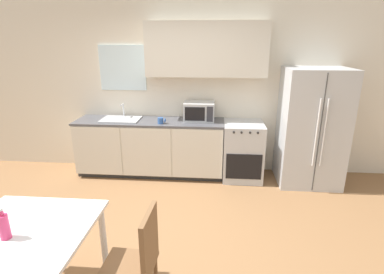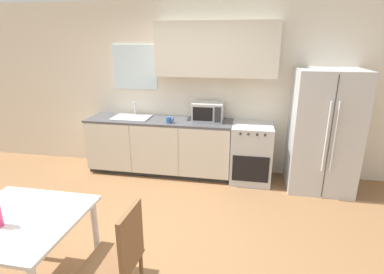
{
  "view_description": "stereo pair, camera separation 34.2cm",
  "coord_description": "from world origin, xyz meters",
  "px_view_note": "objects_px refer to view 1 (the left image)",
  "views": [
    {
      "loc": [
        0.73,
        -2.73,
        2.11
      ],
      "look_at": [
        0.46,
        0.51,
        1.05
      ],
      "focal_mm": 28.0,
      "sensor_mm": 36.0,
      "label": 1
    },
    {
      "loc": [
        1.06,
        -2.69,
        2.11
      ],
      "look_at": [
        0.46,
        0.51,
        1.05
      ],
      "focal_mm": 28.0,
      "sensor_mm": 36.0,
      "label": 2
    }
  ],
  "objects_px": {
    "drink_bottle": "(4,226)",
    "coffee_mug": "(161,121)",
    "refrigerator": "(311,127)",
    "microwave": "(199,111)",
    "dining_table": "(27,241)",
    "oven_range": "(243,151)",
    "dining_chair_side": "(139,258)"
  },
  "relations": [
    {
      "from": "microwave",
      "to": "dining_table",
      "type": "relative_size",
      "value": 0.48
    },
    {
      "from": "oven_range",
      "to": "refrigerator",
      "type": "xyz_separation_m",
      "value": [
        0.99,
        -0.05,
        0.42
      ]
    },
    {
      "from": "dining_table",
      "to": "microwave",
      "type": "bearing_deg",
      "value": 67.3
    },
    {
      "from": "microwave",
      "to": "dining_table",
      "type": "xyz_separation_m",
      "value": [
        -1.15,
        -2.75,
        -0.4
      ]
    },
    {
      "from": "refrigerator",
      "to": "microwave",
      "type": "height_order",
      "value": "refrigerator"
    },
    {
      "from": "coffee_mug",
      "to": "dining_chair_side",
      "type": "distance_m",
      "value": 2.54
    },
    {
      "from": "coffee_mug",
      "to": "oven_range",
      "type": "bearing_deg",
      "value": 6.53
    },
    {
      "from": "refrigerator",
      "to": "coffee_mug",
      "type": "height_order",
      "value": "refrigerator"
    },
    {
      "from": "oven_range",
      "to": "microwave",
      "type": "distance_m",
      "value": 0.92
    },
    {
      "from": "oven_range",
      "to": "dining_table",
      "type": "xyz_separation_m",
      "value": [
        -1.85,
        -2.65,
        0.2
      ]
    },
    {
      "from": "refrigerator",
      "to": "dining_table",
      "type": "xyz_separation_m",
      "value": [
        -2.83,
        -2.6,
        -0.22
      ]
    },
    {
      "from": "refrigerator",
      "to": "drink_bottle",
      "type": "relative_size",
      "value": 7.1
    },
    {
      "from": "coffee_mug",
      "to": "drink_bottle",
      "type": "height_order",
      "value": "drink_bottle"
    },
    {
      "from": "microwave",
      "to": "dining_chair_side",
      "type": "bearing_deg",
      "value": -95.99
    },
    {
      "from": "oven_range",
      "to": "coffee_mug",
      "type": "height_order",
      "value": "coffee_mug"
    },
    {
      "from": "oven_range",
      "to": "refrigerator",
      "type": "relative_size",
      "value": 0.52
    },
    {
      "from": "dining_table",
      "to": "refrigerator",
      "type": "bearing_deg",
      "value": 42.48
    },
    {
      "from": "refrigerator",
      "to": "drink_bottle",
      "type": "bearing_deg",
      "value": -136.85
    },
    {
      "from": "drink_bottle",
      "to": "coffee_mug",
      "type": "bearing_deg",
      "value": 76.16
    },
    {
      "from": "coffee_mug",
      "to": "dining_table",
      "type": "bearing_deg",
      "value": -103.22
    },
    {
      "from": "microwave",
      "to": "drink_bottle",
      "type": "distance_m",
      "value": 3.12
    },
    {
      "from": "coffee_mug",
      "to": "drink_bottle",
      "type": "distance_m",
      "value": 2.7
    },
    {
      "from": "dining_table",
      "to": "drink_bottle",
      "type": "bearing_deg",
      "value": -116.42
    },
    {
      "from": "oven_range",
      "to": "refrigerator",
      "type": "height_order",
      "value": "refrigerator"
    },
    {
      "from": "refrigerator",
      "to": "coffee_mug",
      "type": "bearing_deg",
      "value": -177.71
    },
    {
      "from": "microwave",
      "to": "refrigerator",
      "type": "bearing_deg",
      "value": -5.36
    },
    {
      "from": "oven_range",
      "to": "refrigerator",
      "type": "bearing_deg",
      "value": -3.14
    },
    {
      "from": "oven_range",
      "to": "coffee_mug",
      "type": "relative_size",
      "value": 7.49
    },
    {
      "from": "drink_bottle",
      "to": "microwave",
      "type": "bearing_deg",
      "value": 67.14
    },
    {
      "from": "refrigerator",
      "to": "dining_chair_side",
      "type": "relative_size",
      "value": 1.87
    },
    {
      "from": "refrigerator",
      "to": "coffee_mug",
      "type": "xyz_separation_m",
      "value": [
        -2.25,
        -0.09,
        0.08
      ]
    },
    {
      "from": "microwave",
      "to": "drink_bottle",
      "type": "xyz_separation_m",
      "value": [
        -1.21,
        -2.87,
        -0.19
      ]
    }
  ]
}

